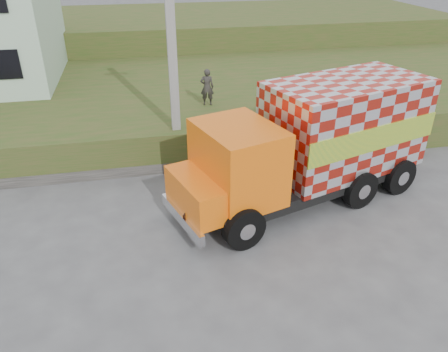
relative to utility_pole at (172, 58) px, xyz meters
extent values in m
plane|color=#474749|center=(1.00, -4.60, -4.08)|extent=(120.00, 120.00, 0.00)
cube|color=#2B4A18|center=(1.00, 5.40, -3.33)|extent=(40.00, 12.00, 1.50)
cube|color=#2B4A18|center=(1.00, 17.40, -2.58)|extent=(40.00, 12.00, 3.00)
cube|color=#595651|center=(-1.00, -0.40, -3.88)|extent=(16.00, 0.50, 0.40)
cube|color=gray|center=(0.00, 0.00, -0.08)|extent=(0.30, 0.30, 8.00)
cube|color=black|center=(3.93, -3.20, -3.35)|extent=(7.98, 4.66, 0.39)
cube|color=#E8600C|center=(1.38, -4.02, -2.12)|extent=(2.70, 3.06, 2.23)
cube|color=#E8600C|center=(0.16, -4.41, -2.79)|extent=(1.78, 2.57, 1.00)
cube|color=silver|center=(5.20, -2.79, -1.73)|extent=(5.71, 4.12, 2.90)
cube|color=yellow|center=(5.62, -4.09, -1.73)|extent=(4.90, 1.61, 0.78)
cube|color=yellow|center=(4.79, -1.50, -1.73)|extent=(4.90, 1.61, 0.78)
cube|color=silver|center=(-0.38, -4.58, -3.46)|extent=(0.94, 2.50, 0.33)
cylinder|color=black|center=(1.24, -5.41, -3.46)|extent=(1.29, 0.75, 1.23)
cylinder|color=black|center=(0.46, -2.97, -3.46)|extent=(1.29, 0.75, 1.23)
cylinder|color=black|center=(5.38, -4.08, -3.46)|extent=(1.29, 0.75, 1.23)
cylinder|color=black|center=(4.60, -1.64, -3.46)|extent=(1.29, 0.75, 1.23)
cylinder|color=black|center=(7.08, -3.54, -3.46)|extent=(1.29, 0.75, 1.23)
cylinder|color=black|center=(6.30, -1.09, -3.46)|extent=(1.29, 0.75, 1.23)
imported|color=black|center=(0.04, -4.25, -3.52)|extent=(0.85, 1.40, 1.10)
imported|color=#2B2926|center=(1.56, 2.35, -1.81)|extent=(0.62, 0.47, 1.52)
camera|label=1|loc=(-1.29, -14.98, 3.58)|focal=35.00mm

